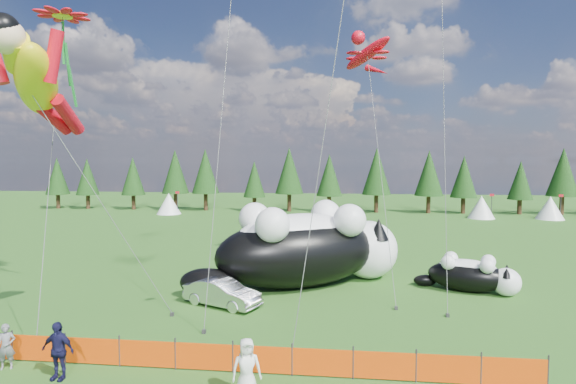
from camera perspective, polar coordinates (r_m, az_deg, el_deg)
The scene contains 13 objects.
ground at distance 19.26m, azimuth -7.86°, elevation -17.72°, with size 160.00×160.00×0.00m, color #10370A.
safety_fence at distance 16.40m, azimuth -10.63°, elevation -19.84°, with size 22.06×0.06×1.10m.
tree_line at distance 62.56m, azimuth 2.34°, elevation 1.14°, with size 90.00×4.00×8.00m, color black, non-canonical shape.
festival_tents at distance 57.98m, azimuth 12.88°, elevation -1.76°, with size 50.00×3.20×2.80m, color white, non-canonical shape.
cat_large at distance 25.75m, azimuth 2.64°, elevation -6.90°, with size 11.98×8.82×4.73m.
cat_small at distance 26.68m, azimuth 22.31°, elevation -9.66°, with size 5.34×3.24×2.00m.
car at distance 22.75m, azimuth -8.37°, elevation -12.53°, with size 1.39×3.98×1.31m, color silver.
spectator_a at distance 18.84m, azimuth -32.17°, elevation -16.28°, with size 0.57×0.37×1.55m, color slate.
spectator_c at distance 17.18m, azimuth -27.21°, elevation -17.46°, with size 1.12×0.57×1.91m, color #131233.
spectator_e at distance 14.50m, azimuth -5.28°, elevation -21.38°, with size 0.88×0.58×1.81m, color silver.
superhero_kite at distance 19.32m, azimuth -29.32°, elevation 12.19°, with size 6.62×6.99×12.77m.
gecko_kite at distance 31.93m, azimuth 10.02°, elevation 16.89°, with size 6.09×12.82×17.11m.
flower_kite at distance 25.33m, azimuth -26.73°, elevation 19.04°, with size 3.81×7.45×15.30m.
Camera 1 is at (4.49, -17.33, 7.11)m, focal length 28.00 mm.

